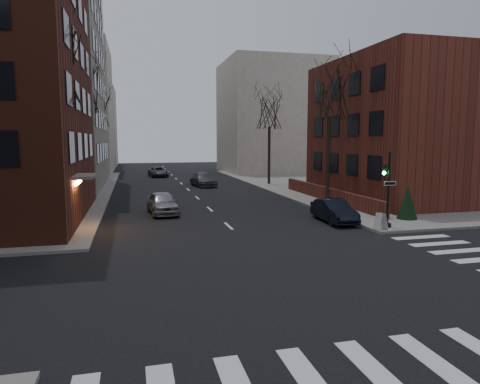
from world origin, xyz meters
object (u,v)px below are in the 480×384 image
Objects in this scene: tree_right_a at (330,94)px; tree_right_b at (269,112)px; streetlamp_near at (88,147)px; parked_sedan at (334,211)px; traffic_signal at (387,194)px; evergreen_shrub at (408,202)px; car_lane_silver at (162,203)px; car_lane_gray at (203,179)px; tree_left_b at (83,88)px; tree_left_a at (57,69)px; car_lane_far at (158,172)px; sandwich_board at (381,221)px; streetlamp_far at (105,144)px; tree_left_c at (97,110)px.

tree_right_b is (0.00, 14.00, -0.44)m from tree_right_a.
parked_sedan is at bearing -35.78° from streetlamp_near.
traffic_signal reaches higher than evergreen_shrub.
car_lane_silver is 16.71m from car_lane_gray.
car_lane_gray is at bearing 103.37° from parked_sedan.
car_lane_silver is (5.50, -9.12, -8.19)m from tree_left_b.
tree_left_b reaches higher than car_lane_silver.
car_lane_silver is at bearing 144.94° from traffic_signal.
tree_right_b is at bearing 90.00° from tree_right_a.
evergreen_shrub reaches higher than car_lane_silver.
tree_left_a reaches higher than car_lane_gray.
tree_left_b is 15.09m from car_lane_gray.
car_lane_far is 38.02m from sandwich_board.
streetlamp_near is at bearing 149.10° from evergreen_shrub.
car_lane_gray is at bearing 60.27° from tree_left_a.
tree_left_b is at bearing -161.18° from tree_right_b.
streetlamp_far is at bearing 116.06° from traffic_signal.
traffic_signal is 35.76m from tree_left_c.
tree_right_a is 5.00× the size of evergreen_shrub.
tree_left_c is 11.40m from car_lane_far.
car_lane_far is at bearing 75.09° from streetlamp_near.
streetlamp_far reaches higher than traffic_signal.
tree_left_a reaches higher than sandwich_board.
tree_left_c is 1.55× the size of streetlamp_near.
tree_right_b is 18.53m from car_lane_far.
traffic_signal is at bearing -16.65° from tree_left_a.
car_lane_silver is 13.51m from sandwich_board.
tree_left_a is at bearing -134.36° from tree_right_b.
tree_left_b is 22.14m from car_lane_far.
car_lane_far is at bearing 70.60° from tree_left_b.
tree_right_a is 29.65m from streetlamp_far.
tree_left_c is 14.87m from car_lane_gray.
traffic_signal reaches higher than parked_sedan.
tree_left_b is at bearing -90.00° from tree_left_c.
traffic_signal is at bearing -144.70° from evergreen_shrub.
traffic_signal is at bearing -95.47° from tree_right_a.
sandwich_board is at bearing -84.34° from car_lane_gray.
tree_right_b is at bearing 46.33° from car_lane_silver.
tree_right_a reaches higher than streetlamp_far.
sandwich_board is at bearing -41.05° from streetlamp_near.
traffic_signal is at bearing -61.64° from tree_left_c.
streetlamp_far is 3.23× the size of evergreen_shrub.
tree_right_b is 1.46× the size of streetlamp_near.
streetlamp_near is 7.92m from car_lane_silver.
streetlamp_far is (0.00, 20.00, 0.00)m from streetlamp_near.
traffic_signal is 20.86m from streetlamp_near.
tree_left_a reaches higher than traffic_signal.
tree_left_c is at bearing -106.70° from streetlamp_far.
tree_right_a is 14.18m from car_lane_silver.
tree_left_b reaches higher than tree_right_b.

